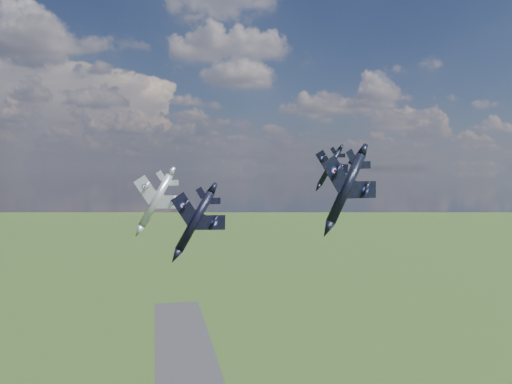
{
  "coord_description": "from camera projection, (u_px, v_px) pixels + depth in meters",
  "views": [
    {
      "loc": [
        -13.8,
        -75.67,
        87.44
      ],
      "look_at": [
        5.0,
        15.87,
        83.07
      ],
      "focal_mm": 35.0,
      "sensor_mm": 36.0,
      "label": 1
    }
  ],
  "objects": [
    {
      "name": "jet_high_navy",
      "position": [
        330.0,
        167.0,
        119.35
      ],
      "size": [
        11.57,
        14.45,
        6.94
      ],
      "primitive_type": null,
      "rotation": [
        0.0,
        0.52,
        -0.18
      ],
      "color": "black"
    },
    {
      "name": "jet_lead_navy",
      "position": [
        195.0,
        221.0,
        80.11
      ],
      "size": [
        11.96,
        15.54,
        7.8
      ],
      "primitive_type": null,
      "rotation": [
        0.0,
        0.52,
        0.1
      ],
      "color": "black"
    },
    {
      "name": "jet_right_navy",
      "position": [
        346.0,
        188.0,
        71.73
      ],
      "size": [
        13.82,
        16.96,
        7.8
      ],
      "primitive_type": null,
      "rotation": [
        0.0,
        0.49,
        0.21
      ],
      "color": "black"
    },
    {
      "name": "jet_left_silver",
      "position": [
        156.0,
        201.0,
        103.02
      ],
      "size": [
        12.77,
        17.08,
        8.76
      ],
      "primitive_type": null,
      "rotation": [
        0.0,
        0.51,
        0.05
      ],
      "color": "#A1A4AB"
    }
  ]
}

